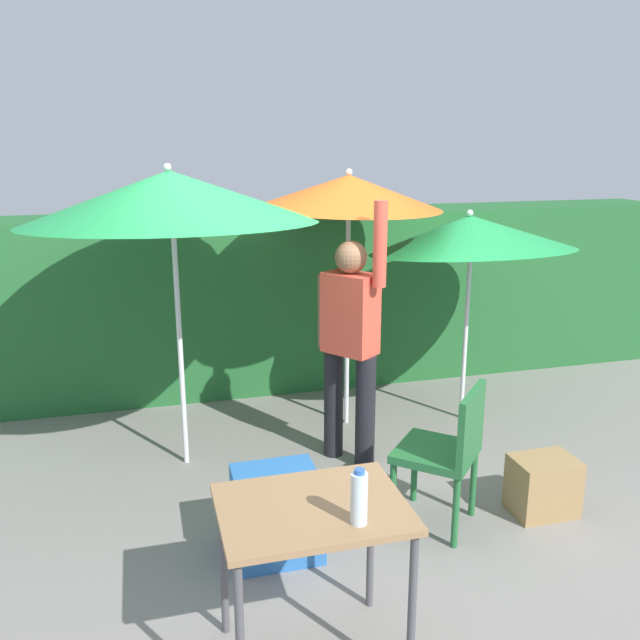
{
  "coord_description": "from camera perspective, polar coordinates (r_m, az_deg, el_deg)",
  "views": [
    {
      "loc": [
        -1.12,
        -3.83,
        2.28
      ],
      "look_at": [
        0.0,
        0.3,
        1.1
      ],
      "focal_mm": 37.76,
      "sensor_mm": 36.0,
      "label": 1
    }
  ],
  "objects": [
    {
      "name": "ground_plane",
      "position": [
        4.6,
        1.01,
        -14.33
      ],
      "size": [
        24.0,
        24.0,
        0.0
      ],
      "primitive_type": "plane",
      "color": "gray"
    },
    {
      "name": "hedge_row",
      "position": [
        6.24,
        -4.39,
        1.69
      ],
      "size": [
        8.0,
        0.7,
        1.61
      ],
      "primitive_type": "cube",
      "color": "#23602D",
      "rests_on": "ground_plane"
    },
    {
      "name": "umbrella_rainbow",
      "position": [
        5.38,
        12.62,
        7.15
      ],
      "size": [
        1.6,
        1.61,
        1.78
      ],
      "color": "silver",
      "rests_on": "ground_plane"
    },
    {
      "name": "umbrella_orange",
      "position": [
        4.53,
        -12.58,
        10.12
      ],
      "size": [
        1.94,
        1.95,
        2.11
      ],
      "color": "silver",
      "rests_on": "ground_plane"
    },
    {
      "name": "umbrella_yellow",
      "position": [
        5.13,
        2.45,
        10.77
      ],
      "size": [
        1.42,
        1.42,
        2.04
      ],
      "color": "silver",
      "rests_on": "ground_plane"
    },
    {
      "name": "person_vendor",
      "position": [
        4.65,
        2.57,
        -1.41
      ],
      "size": [
        0.4,
        0.5,
        1.88
      ],
      "color": "black",
      "rests_on": "ground_plane"
    },
    {
      "name": "chair_plastic",
      "position": [
        4.08,
        10.78,
        -10.6
      ],
      "size": [
        0.62,
        0.62,
        0.89
      ],
      "color": "#236633",
      "rests_on": "ground_plane"
    },
    {
      "name": "cooler_box",
      "position": [
        3.92,
        -3.68,
        -16.04
      ],
      "size": [
        0.47,
        0.41,
        0.48
      ],
      "primitive_type": "cube",
      "color": "#2D6BB7",
      "rests_on": "ground_plane"
    },
    {
      "name": "crate_cardboard",
      "position": [
        4.51,
        18.37,
        -13.18
      ],
      "size": [
        0.39,
        0.28,
        0.36
      ],
      "primitive_type": "cube",
      "color": "#9E7A4C",
      "rests_on": "ground_plane"
    },
    {
      "name": "folding_table",
      "position": [
        3.0,
        -0.64,
        -17.0
      ],
      "size": [
        0.8,
        0.6,
        0.77
      ],
      "color": "#4C4C51",
      "rests_on": "ground_plane"
    },
    {
      "name": "bottle_water",
      "position": [
        2.79,
        3.33,
        -14.81
      ],
      "size": [
        0.07,
        0.07,
        0.24
      ],
      "color": "silver",
      "rests_on": "folding_table"
    }
  ]
}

